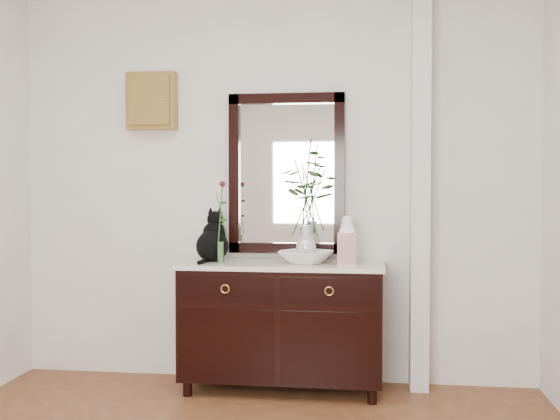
# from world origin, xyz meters

# --- Properties ---
(wall_back) EXTENTS (3.60, 0.04, 2.70)m
(wall_back) POSITION_xyz_m (0.00, 1.98, 1.35)
(wall_back) COLOR white
(wall_back) RESTS_ON ground
(pilaster) EXTENTS (0.12, 0.20, 2.70)m
(pilaster) POSITION_xyz_m (1.00, 1.90, 1.35)
(pilaster) COLOR white
(pilaster) RESTS_ON ground
(sideboard) EXTENTS (1.33, 0.52, 0.82)m
(sideboard) POSITION_xyz_m (0.10, 1.73, 0.47)
(sideboard) COLOR black
(sideboard) RESTS_ON ground
(wall_mirror) EXTENTS (0.80, 0.06, 1.10)m
(wall_mirror) POSITION_xyz_m (0.10, 1.97, 1.44)
(wall_mirror) COLOR black
(wall_mirror) RESTS_ON wall_back
(key_cabinet) EXTENTS (0.35, 0.10, 0.40)m
(key_cabinet) POSITION_xyz_m (-0.85, 1.94, 1.95)
(key_cabinet) COLOR brown
(key_cabinet) RESTS_ON wall_back
(cat) EXTENTS (0.26, 0.31, 0.34)m
(cat) POSITION_xyz_m (-0.37, 1.76, 1.02)
(cat) COLOR black
(cat) RESTS_ON sideboard
(lotus_bowl) EXTENTS (0.43, 0.43, 0.08)m
(lotus_bowl) POSITION_xyz_m (0.26, 1.72, 0.89)
(lotus_bowl) COLOR white
(lotus_bowl) RESTS_ON sideboard
(vase_branches) EXTENTS (0.40, 0.40, 0.80)m
(vase_branches) POSITION_xyz_m (0.26, 1.72, 1.27)
(vase_branches) COLOR silver
(vase_branches) RESTS_ON lotus_bowl
(bud_vase_rose) EXTENTS (0.08, 0.08, 0.55)m
(bud_vase_rose) POSITION_xyz_m (-0.29, 1.65, 1.12)
(bud_vase_rose) COLOR #3A7038
(bud_vase_rose) RESTS_ON sideboard
(ginger_jar) EXTENTS (0.12, 0.12, 0.33)m
(ginger_jar) POSITION_xyz_m (0.53, 1.69, 1.01)
(ginger_jar) COLOR white
(ginger_jar) RESTS_ON sideboard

